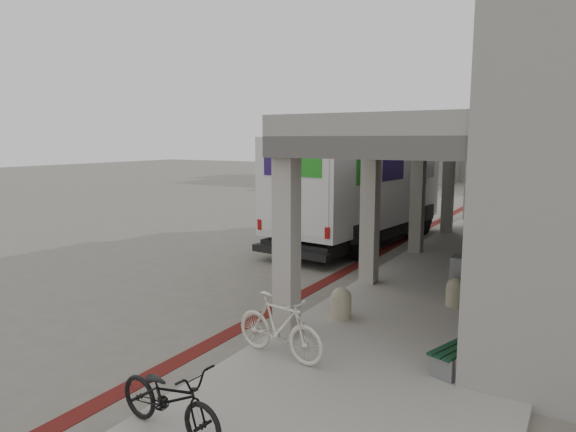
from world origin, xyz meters
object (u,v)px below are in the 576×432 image
Objects in this scene: bicycle_cream at (279,326)px; bench at (468,348)px; fedex_truck at (360,187)px; utility_cabinet at (461,276)px; bicycle_black at (170,398)px.

bench is at bearing -57.20° from bicycle_cream.
bicycle_cream is (2.73, -9.87, -1.33)m from fedex_truck.
fedex_truck is 5.13× the size of bicycle_cream.
utility_cabinet is (-0.90, 3.72, 0.17)m from bench.
bicycle_black is at bearing -104.72° from utility_cabinet.
bicycle_black is (2.73, -12.39, -1.40)m from fedex_truck.
bicycle_cream is at bearing -137.49° from bench.
utility_cabinet is 7.67m from bicycle_black.
fedex_truck reaches higher than bicycle_black.
bench is 2.97m from bicycle_cream.
bench is 1.00× the size of bicycle_cream.
fedex_truck is 10.35m from bench.
utility_cabinet is 0.53× the size of bicycle_black.
bicycle_cream is at bearing -111.20° from utility_cabinet.
fedex_truck is 5.25× the size of bicycle_black.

